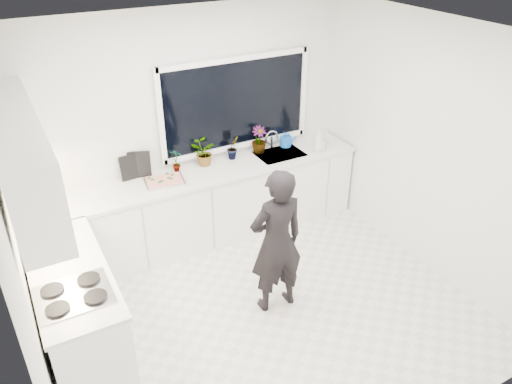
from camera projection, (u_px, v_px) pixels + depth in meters
floor at (263, 312)px, 5.04m from camera, size 4.00×3.50×0.02m
wall_back at (188, 128)px, 5.71m from camera, size 4.00×0.02×2.70m
wall_left at (17, 264)px, 3.53m from camera, size 0.02×3.50×2.70m
wall_right at (431, 150)px, 5.21m from camera, size 0.02×3.50×2.70m
ceiling at (265, 37)px, 3.70m from camera, size 4.00×3.50×0.02m
window at (236, 104)px, 5.84m from camera, size 1.80×0.02×1.00m
base_cabinets_back at (203, 208)px, 5.92m from camera, size 3.92×0.58×0.88m
base_cabinets_left at (78, 313)px, 4.39m from camera, size 0.58×1.60×0.88m
countertop_back at (201, 174)px, 5.69m from camera, size 3.94×0.62×0.04m
countertop_left at (69, 272)px, 4.16m from camera, size 0.62×1.60×0.04m
upper_cabinets at (22, 156)px, 3.91m from camera, size 0.34×2.10×0.70m
sink at (280, 157)px, 6.15m from camera, size 0.58×0.42×0.14m
faucet at (272, 140)px, 6.22m from camera, size 0.03×0.03×0.22m
stovetop at (74, 294)px, 3.87m from camera, size 0.56×0.48×0.03m
person at (277, 242)px, 4.76m from camera, size 0.57×0.39×1.54m
pizza_tray at (165, 181)px, 5.47m from camera, size 0.46×0.37×0.03m
pizza at (164, 180)px, 5.46m from camera, size 0.42×0.33×0.01m
watering_can at (286, 141)px, 6.29m from camera, size 0.16×0.16×0.13m
paper_towel_roll at (36, 195)px, 4.98m from camera, size 0.13×0.13×0.26m
knife_block at (43, 194)px, 5.05m from camera, size 0.15×0.13×0.22m
utensil_crock at (35, 241)px, 4.38m from camera, size 0.14×0.14×0.16m
picture_frame_large at (130, 167)px, 5.49m from camera, size 0.22×0.04×0.28m
picture_frame_small at (139, 164)px, 5.53m from camera, size 0.24×0.11×0.30m
herb_plants at (220, 149)px, 5.87m from camera, size 1.25×0.34×0.33m
soap_bottles at (319, 140)px, 6.14m from camera, size 0.21×0.17×0.32m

